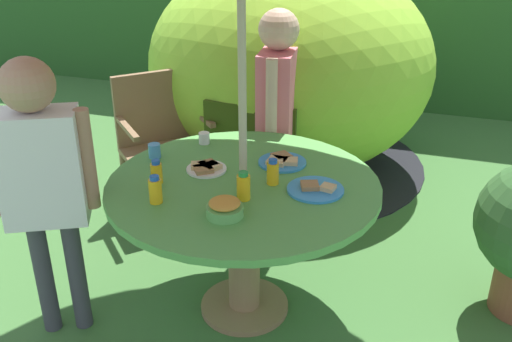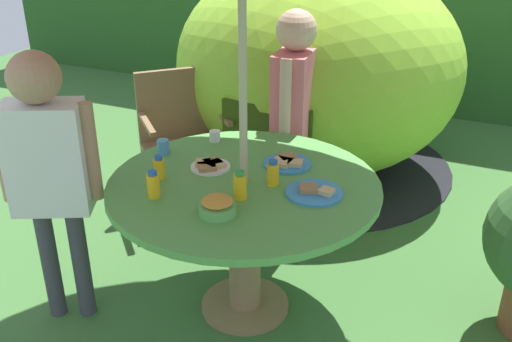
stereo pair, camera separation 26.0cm
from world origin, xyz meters
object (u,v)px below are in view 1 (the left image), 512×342
at_px(child_in_white_shirt, 42,168).
at_px(juice_bottle_far_left, 156,172).
at_px(plate_mid_left, 282,161).
at_px(wooden_chair, 161,136).
at_px(snack_bowl, 225,208).
at_px(juice_bottle_near_right, 155,190).
at_px(cup_far, 204,138).
at_px(plate_near_left, 206,168).
at_px(child_in_pink_shirt, 278,94).
at_px(juice_bottle_center_back, 273,172).
at_px(plate_center_front, 316,189).
at_px(juice_bottle_far_right, 243,187).
at_px(garden_table, 244,210).
at_px(dome_tent, 289,65).
at_px(cup_near, 154,151).

distance_m(child_in_white_shirt, juice_bottle_far_left, 0.49).
distance_m(child_in_white_shirt, plate_mid_left, 1.10).
relative_size(wooden_chair, child_in_white_shirt, 0.68).
bearing_deg(snack_bowl, child_in_white_shirt, -174.57).
bearing_deg(juice_bottle_near_right, plate_mid_left, 53.07).
xyz_separation_m(juice_bottle_near_right, cup_far, (-0.05, 0.66, -0.03)).
distance_m(plate_near_left, plate_mid_left, 0.37).
height_order(child_in_pink_shirt, plate_mid_left, child_in_pink_shirt).
relative_size(plate_near_left, juice_bottle_center_back, 1.59).
relative_size(plate_center_front, cup_far, 4.26).
bearing_deg(child_in_white_shirt, plate_mid_left, 9.10).
relative_size(juice_bottle_far_left, juice_bottle_far_right, 0.86).
bearing_deg(wooden_chair, child_in_white_shirt, -131.97).
height_order(juice_bottle_far_right, cup_far, juice_bottle_far_right).
bearing_deg(plate_mid_left, plate_center_front, -46.78).
relative_size(garden_table, juice_bottle_center_back, 10.42).
bearing_deg(juice_bottle_center_back, child_in_white_shirt, -155.34).
height_order(child_in_white_shirt, juice_bottle_far_right, child_in_white_shirt).
distance_m(child_in_white_shirt, juice_bottle_center_back, 1.00).
relative_size(dome_tent, plate_center_front, 8.28).
relative_size(juice_bottle_near_right, juice_bottle_far_right, 0.96).
bearing_deg(cup_far, plate_center_front, -27.28).
xyz_separation_m(wooden_chair, juice_bottle_near_right, (0.55, -1.13, 0.26)).
distance_m(child_in_pink_shirt, plate_mid_left, 0.66).
bearing_deg(juice_bottle_center_back, garden_table, -167.53).
bearing_deg(juice_bottle_center_back, cup_near, 171.33).
distance_m(plate_near_left, cup_far, 0.33).
relative_size(plate_center_front, plate_near_left, 1.33).
xyz_separation_m(plate_near_left, juice_bottle_near_right, (-0.08, -0.36, 0.04)).
bearing_deg(snack_bowl, plate_center_front, 47.21).
xyz_separation_m(juice_bottle_far_right, juice_bottle_center_back, (0.08, 0.18, -0.00)).
bearing_deg(plate_center_front, garden_table, -176.68).
xyz_separation_m(child_in_white_shirt, juice_bottle_far_left, (0.40, 0.27, -0.08)).
bearing_deg(juice_bottle_far_right, juice_bottle_near_right, -157.91).
relative_size(garden_table, dome_tent, 0.60).
bearing_deg(cup_far, child_in_white_shirt, -119.81).
relative_size(plate_near_left, juice_bottle_near_right, 1.53).
distance_m(dome_tent, cup_far, 1.42).
distance_m(garden_table, wooden_chair, 1.19).
relative_size(child_in_white_shirt, cup_near, 18.66).
bearing_deg(plate_near_left, child_in_white_shirt, -141.50).
distance_m(wooden_chair, snack_bowl, 1.46).
height_order(child_in_pink_shirt, plate_center_front, child_in_pink_shirt).
xyz_separation_m(child_in_pink_shirt, juice_bottle_far_right, (0.14, -1.02, -0.08)).
xyz_separation_m(snack_bowl, juice_bottle_near_right, (-0.32, 0.02, 0.02)).
xyz_separation_m(plate_center_front, juice_bottle_near_right, (-0.63, -0.31, 0.05)).
bearing_deg(plate_near_left, juice_bottle_near_right, -103.38).
bearing_deg(dome_tent, juice_bottle_center_back, -77.61).
distance_m(garden_table, snack_bowl, 0.36).
bearing_deg(snack_bowl, juice_bottle_center_back, 72.91).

